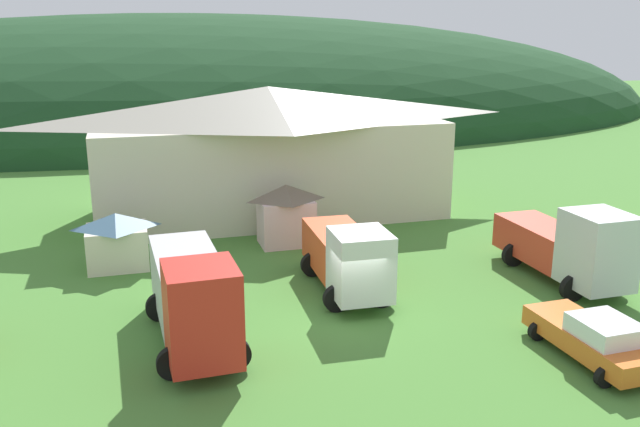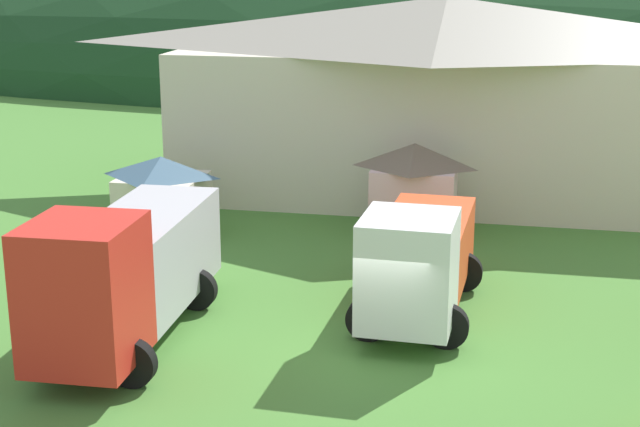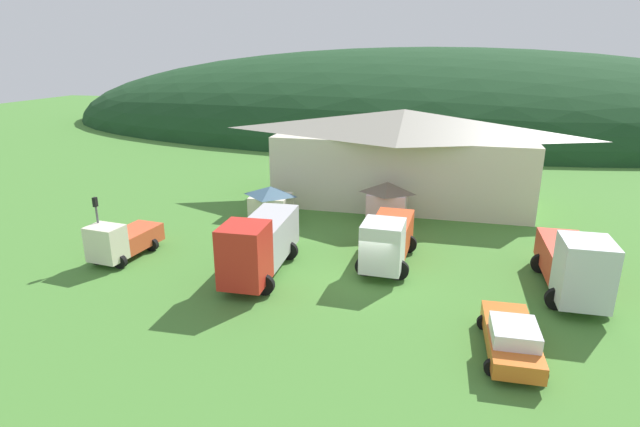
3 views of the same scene
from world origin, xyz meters
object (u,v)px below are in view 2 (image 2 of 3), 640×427
depot_building (444,94)px  play_shed_cream (162,193)px  play_shed_pink (414,189)px  crane_truck_red (125,269)px  heavy_rig_white (419,257)px  traffic_cone_near_pickup (209,278)px

depot_building → play_shed_cream: bearing=-140.6°
play_shed_pink → crane_truck_red: bearing=-119.4°
play_shed_pink → crane_truck_red: (-5.82, -10.32, 0.25)m
heavy_rig_white → depot_building: bearing=-175.8°
depot_building → crane_truck_red: (-6.26, -16.44, -2.04)m
heavy_rig_white → traffic_cone_near_pickup: 6.77m
depot_building → heavy_rig_white: depot_building is taller
play_shed_cream → traffic_cone_near_pickup: (3.00, -4.25, -1.34)m
play_shed_cream → crane_truck_red: (2.57, -9.19, 0.54)m
depot_building → play_shed_pink: size_ratio=6.78×
play_shed_cream → play_shed_pink: size_ratio=0.93×
heavy_rig_white → traffic_cone_near_pickup: heavy_rig_white is taller
play_shed_cream → traffic_cone_near_pickup: play_shed_cream is taller
heavy_rig_white → traffic_cone_near_pickup: (-6.30, 1.86, -1.64)m
play_shed_cream → traffic_cone_near_pickup: size_ratio=5.64×
play_shed_cream → traffic_cone_near_pickup: 5.37m
crane_truck_red → heavy_rig_white: bearing=112.9°
depot_building → heavy_rig_white: (0.46, -13.36, -2.28)m
depot_building → play_shed_cream: (-8.84, -7.25, -2.58)m
crane_truck_red → traffic_cone_near_pickup: 5.30m
play_shed_cream → traffic_cone_near_pickup: bearing=-54.8°
play_shed_pink → heavy_rig_white: (0.91, -7.24, 0.00)m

